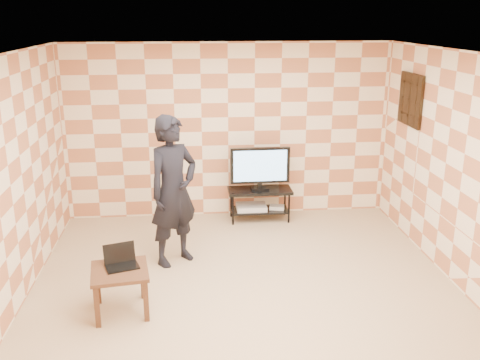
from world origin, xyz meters
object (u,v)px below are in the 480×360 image
object	(u,v)px
tv	(260,166)
person	(173,191)
tv_stand	(260,198)
side_table	(120,277)

from	to	relation	value
tv	person	world-z (taller)	person
tv_stand	person	size ratio (longest dim) A/B	0.51
tv_stand	side_table	bearing A→B (deg)	-125.79
side_table	person	xyz separation A→B (m)	(0.56, 1.19, 0.55)
tv_stand	side_table	size ratio (longest dim) A/B	1.47
tv_stand	tv	world-z (taller)	tv
tv_stand	person	world-z (taller)	person
tv_stand	person	distance (m)	1.95
tv_stand	side_table	world-z (taller)	same
tv	side_table	xyz separation A→B (m)	(-1.84, -2.54, -0.46)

